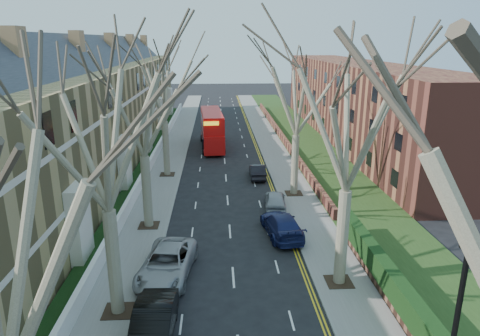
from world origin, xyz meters
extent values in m
cube|color=slate|center=(-6.00, 39.00, 0.06)|extent=(3.00, 102.00, 0.12)
cube|color=slate|center=(6.00, 39.00, 0.06)|extent=(3.00, 102.00, 0.12)
cube|color=#99834E|center=(-13.80, 31.00, 5.00)|extent=(9.00, 78.00, 10.00)
cube|color=#2A2E34|center=(-13.80, 31.00, 11.00)|extent=(4.67, 78.00, 4.67)
cube|color=silver|center=(-9.35, 31.00, 3.50)|extent=(0.12, 78.00, 0.35)
cube|color=silver|center=(-9.35, 31.00, 7.00)|extent=(0.12, 78.00, 0.35)
cube|color=brown|center=(17.50, 43.00, 5.00)|extent=(8.00, 54.00, 10.00)
cube|color=brown|center=(7.70, 43.00, 0.57)|extent=(0.35, 54.00, 0.90)
cube|color=black|center=(7.70, 2.00, 1.32)|extent=(0.70, 24.00, 1.20)
cube|color=white|center=(-7.65, 31.00, 0.62)|extent=(0.30, 78.00, 1.00)
cube|color=#203914|center=(10.50, 39.00, 0.15)|extent=(6.00, 102.00, 0.06)
cube|color=black|center=(5.00, -3.50, 8.12)|extent=(0.18, 0.50, 0.22)
cylinder|color=#6E634F|center=(-5.70, 6.00, 2.75)|extent=(0.64, 0.64, 5.25)
cube|color=#2D2116|center=(-5.70, 6.00, 0.14)|extent=(1.40, 1.40, 0.05)
cylinder|color=#6E634F|center=(-5.70, 16.00, 2.66)|extent=(0.64, 0.64, 5.07)
cube|color=#2D2116|center=(-5.70, 16.00, 0.14)|extent=(1.40, 1.40, 0.05)
cylinder|color=#6E634F|center=(-5.70, 28.00, 2.75)|extent=(0.60, 0.60, 5.25)
cube|color=#2D2116|center=(-5.70, 28.00, 0.14)|extent=(1.40, 1.40, 0.05)
cylinder|color=#6E634F|center=(5.70, 8.00, 2.75)|extent=(0.64, 0.64, 5.25)
cube|color=#2D2116|center=(5.70, 8.00, 0.14)|extent=(1.40, 1.40, 0.05)
cylinder|color=#6E634F|center=(5.70, 22.00, 2.66)|extent=(0.60, 0.60, 5.07)
cube|color=#2D2116|center=(5.70, 22.00, 0.14)|extent=(1.40, 1.40, 0.05)
cube|color=#BC0E0D|center=(-1.40, 39.17, 1.39)|extent=(3.01, 10.53, 2.08)
cube|color=#BC0E0D|center=(-1.40, 39.17, 3.38)|extent=(2.98, 10.02, 1.89)
cube|color=black|center=(-1.40, 39.17, 1.82)|extent=(2.98, 9.71, 0.85)
cube|color=black|center=(-1.40, 39.17, 3.47)|extent=(2.96, 9.50, 0.85)
imported|color=black|center=(-3.70, 3.91, 0.81)|extent=(1.85, 4.94, 1.61)
imported|color=#9F9FA4|center=(-3.68, 9.30, 0.80)|extent=(3.35, 6.02, 1.59)
imported|color=#161D50|center=(3.49, 14.21, 0.76)|extent=(2.73, 5.44, 1.52)
imported|color=#999BA1|center=(3.70, 19.09, 0.69)|extent=(2.00, 4.16, 1.37)
imported|color=black|center=(3.02, 26.88, 0.66)|extent=(1.45, 4.05, 1.33)
camera|label=1|loc=(-0.78, -12.13, 12.72)|focal=32.00mm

